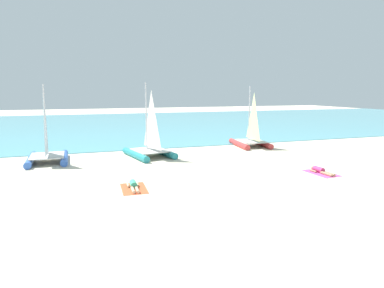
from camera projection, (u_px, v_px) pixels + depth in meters
The scene contains 9 objects.
ground_plane at pixel (170, 149), 25.19m from camera, with size 120.00×120.00×0.00m, color beige.
ocean_water at pixel (132, 124), 43.98m from camera, with size 120.00×40.00×0.05m, color #5BB2C1.
sailboat_teal at pixel (150, 146), 21.96m from camera, with size 3.20×4.23×4.95m.
sailboat_blue at pixel (47, 151), 20.23m from camera, with size 2.47×3.75×4.79m.
sailboat_red at pixel (251, 138), 26.06m from camera, with size 2.65×3.84×4.74m.
towel_left at pixel (134, 188), 14.89m from camera, with size 1.10×1.90×0.01m, color #EA5933.
sunbather_left at pixel (134, 185), 14.94m from camera, with size 0.55×1.56×0.30m.
towel_right at pixel (321, 173), 17.67m from camera, with size 1.10×1.90×0.01m, color #D84C99.
sunbather_right at pixel (320, 171), 17.71m from camera, with size 0.57×1.57×0.30m.
Camera 1 is at (-6.16, -14.10, 4.39)m, focal length 30.78 mm.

